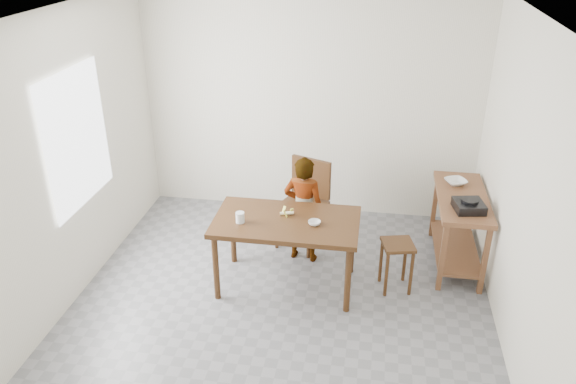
% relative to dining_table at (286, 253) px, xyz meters
% --- Properties ---
extents(floor, '(4.00, 4.00, 0.04)m').
position_rel_dining_table_xyz_m(floor, '(0.00, -0.30, -0.40)').
color(floor, slate).
rests_on(floor, ground).
extents(ceiling, '(4.00, 4.00, 0.04)m').
position_rel_dining_table_xyz_m(ceiling, '(0.00, -0.30, 2.35)').
color(ceiling, white).
rests_on(ceiling, wall_back).
extents(wall_back, '(4.00, 0.04, 2.70)m').
position_rel_dining_table_xyz_m(wall_back, '(0.00, 1.72, 0.98)').
color(wall_back, silver).
rests_on(wall_back, ground).
extents(wall_front, '(4.00, 0.04, 2.70)m').
position_rel_dining_table_xyz_m(wall_front, '(0.00, -2.32, 0.98)').
color(wall_front, silver).
rests_on(wall_front, ground).
extents(wall_left, '(0.04, 4.00, 2.70)m').
position_rel_dining_table_xyz_m(wall_left, '(-2.02, -0.30, 0.98)').
color(wall_left, silver).
rests_on(wall_left, ground).
extents(wall_right, '(0.04, 4.00, 2.70)m').
position_rel_dining_table_xyz_m(wall_right, '(2.02, -0.30, 0.98)').
color(wall_right, silver).
rests_on(wall_right, ground).
extents(window_pane, '(0.02, 1.10, 1.30)m').
position_rel_dining_table_xyz_m(window_pane, '(-1.97, -0.10, 1.12)').
color(window_pane, white).
rests_on(window_pane, wall_left).
extents(dining_table, '(1.40, 0.80, 0.75)m').
position_rel_dining_table_xyz_m(dining_table, '(0.00, 0.00, 0.00)').
color(dining_table, '#3D2310').
rests_on(dining_table, floor).
extents(prep_counter, '(0.50, 1.20, 0.80)m').
position_rel_dining_table_xyz_m(prep_counter, '(1.72, 0.70, 0.03)').
color(prep_counter, brown).
rests_on(prep_counter, floor).
extents(child, '(0.47, 0.34, 1.19)m').
position_rel_dining_table_xyz_m(child, '(0.10, 0.52, 0.22)').
color(child, white).
rests_on(child, floor).
extents(dining_chair, '(0.61, 0.61, 0.98)m').
position_rel_dining_table_xyz_m(dining_chair, '(0.04, 0.79, 0.12)').
color(dining_chair, '#3D2310').
rests_on(dining_chair, floor).
extents(stool, '(0.36, 0.36, 0.52)m').
position_rel_dining_table_xyz_m(stool, '(1.08, 0.12, -0.11)').
color(stool, '#3D2310').
rests_on(stool, floor).
extents(glass_tumbler, '(0.10, 0.10, 0.10)m').
position_rel_dining_table_xyz_m(glass_tumbler, '(-0.43, -0.12, 0.43)').
color(glass_tumbler, silver).
rests_on(glass_tumbler, dining_table).
extents(small_bowl, '(0.14, 0.14, 0.04)m').
position_rel_dining_table_xyz_m(small_bowl, '(0.28, -0.05, 0.39)').
color(small_bowl, silver).
rests_on(small_bowl, dining_table).
extents(banana, '(0.17, 0.13, 0.05)m').
position_rel_dining_table_xyz_m(banana, '(-0.01, 0.09, 0.40)').
color(banana, '#FDDD47').
rests_on(banana, dining_table).
extents(serving_bowl, '(0.29, 0.29, 0.06)m').
position_rel_dining_table_xyz_m(serving_bowl, '(1.67, 0.97, 0.45)').
color(serving_bowl, silver).
rests_on(serving_bowl, prep_counter).
extents(gas_burner, '(0.32, 0.32, 0.09)m').
position_rel_dining_table_xyz_m(gas_burner, '(1.73, 0.39, 0.47)').
color(gas_burner, black).
rests_on(gas_burner, prep_counter).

